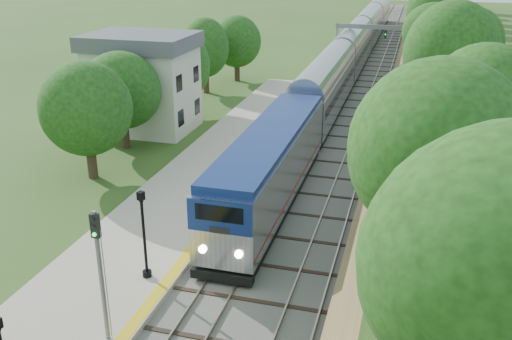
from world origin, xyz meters
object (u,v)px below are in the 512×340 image
(train, at_px, (352,53))
(lamppost_far, at_px, (144,240))
(signal_gantry, at_px, (372,37))
(signal_farside, at_px, (386,126))
(signal_platform, at_px, (100,263))
(station_building, at_px, (143,82))

(train, bearing_deg, lamppost_far, -93.86)
(signal_gantry, height_order, signal_farside, signal_farside)
(lamppost_far, bearing_deg, signal_platform, -83.80)
(signal_gantry, distance_m, lamppost_far, 47.23)
(station_building, distance_m, signal_platform, 28.53)
(signal_farside, bearing_deg, train, 99.94)
(signal_platform, relative_size, signal_farside, 0.86)
(train, bearing_deg, signal_farside, -80.06)
(signal_gantry, relative_size, signal_farside, 1.33)
(signal_gantry, relative_size, lamppost_far, 1.97)
(train, xyz_separation_m, signal_farside, (6.20, -35.37, 1.69))
(train, distance_m, signal_platform, 54.81)
(train, height_order, signal_farside, signal_farside)
(station_building, height_order, train, station_building)
(signal_gantry, distance_m, train, 4.93)
(signal_platform, bearing_deg, lamppost_far, 96.20)
(lamppost_far, relative_size, signal_platform, 0.78)
(train, distance_m, signal_farside, 35.95)
(train, xyz_separation_m, signal_platform, (-2.90, -54.71, 1.44))
(station_building, xyz_separation_m, train, (14.00, 28.43, -1.79))
(station_building, height_order, signal_gantry, station_building)
(station_building, bearing_deg, signal_gantry, 56.62)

